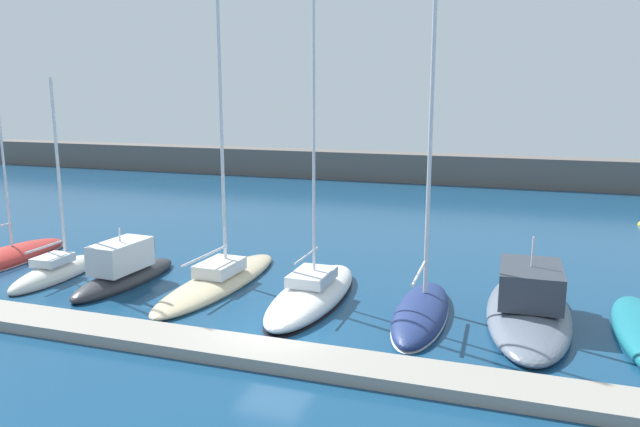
# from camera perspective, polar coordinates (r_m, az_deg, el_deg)

# --- Properties ---
(ground_plane) EXTENTS (120.00, 120.00, 0.00)m
(ground_plane) POSITION_cam_1_polar(r_m,az_deg,el_deg) (22.81, -4.33, -11.53)
(ground_plane) COLOR navy
(dock_pier) EXTENTS (40.21, 1.89, 0.41)m
(dock_pier) POSITION_cam_1_polar(r_m,az_deg,el_deg) (21.24, -6.25, -12.75)
(dock_pier) COLOR gray
(dock_pier) RESTS_ON ground_plane
(breakwater_seawall) EXTENTS (108.00, 2.98, 2.79)m
(breakwater_seawall) POSITION_cam_1_polar(r_m,az_deg,el_deg) (61.04, 10.73, 4.17)
(breakwater_seawall) COLOR #5B5651
(breakwater_seawall) RESTS_ON ground_plane
(sailboat_red_nearest) EXTENTS (2.64, 8.67, 18.07)m
(sailboat_red_nearest) POSITION_cam_1_polar(r_m,az_deg,el_deg) (36.15, -27.51, -3.67)
(sailboat_red_nearest) COLOR #B72D28
(sailboat_red_nearest) RESTS_ON ground_plane
(sailboat_ivory_second) EXTENTS (1.93, 6.19, 9.92)m
(sailboat_ivory_second) POSITION_cam_1_polar(r_m,az_deg,el_deg) (32.25, -23.38, -5.06)
(sailboat_ivory_second) COLOR silver
(sailboat_ivory_second) RESTS_ON ground_plane
(motorboat_charcoal_third) EXTENTS (2.25, 6.91, 3.00)m
(motorboat_charcoal_third) POSITION_cam_1_polar(r_m,az_deg,el_deg) (30.10, -17.80, -5.10)
(motorboat_charcoal_third) COLOR #2D2D33
(motorboat_charcoal_third) RESTS_ON ground_plane
(sailboat_sand_fourth) EXTENTS (2.89, 10.19, 18.54)m
(sailboat_sand_fourth) POSITION_cam_1_polar(r_m,az_deg,el_deg) (28.80, -9.41, -5.90)
(sailboat_sand_fourth) COLOR beige
(sailboat_sand_fourth) RESTS_ON ground_plane
(sailboat_white_fifth) EXTENTS (2.61, 8.70, 18.08)m
(sailboat_white_fifth) POSITION_cam_1_polar(r_m,az_deg,el_deg) (26.33, -0.72, -7.40)
(sailboat_white_fifth) COLOR white
(sailboat_white_fifth) RESTS_ON ground_plane
(sailboat_navy_sixth) EXTENTS (2.21, 7.45, 14.09)m
(sailboat_navy_sixth) POSITION_cam_1_polar(r_m,az_deg,el_deg) (24.93, 9.44, -8.84)
(sailboat_navy_sixth) COLOR navy
(sailboat_navy_sixth) RESTS_ON ground_plane
(motorboat_slate_seventh) EXTENTS (3.46, 10.25, 3.70)m
(motorboat_slate_seventh) POSITION_cam_1_polar(r_m,az_deg,el_deg) (25.88, 18.92, -8.07)
(motorboat_slate_seventh) COLOR slate
(motorboat_slate_seventh) RESTS_ON ground_plane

